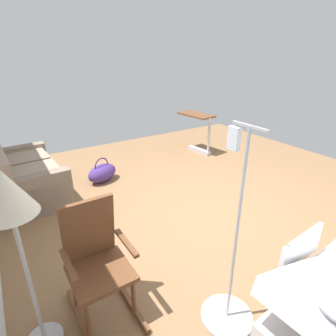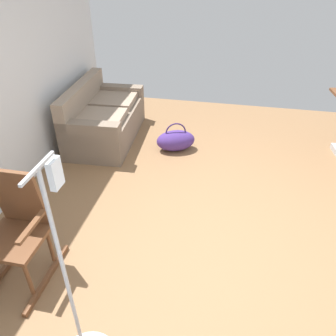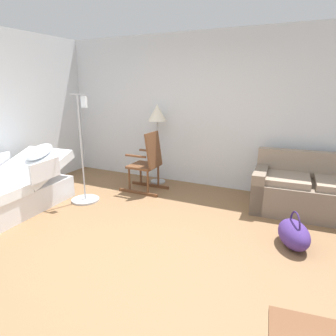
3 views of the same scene
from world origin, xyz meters
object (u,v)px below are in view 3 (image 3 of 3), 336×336
Objects in this scene: hospital_bed at (5,195)px; couch at (311,192)px; rocking_chair at (147,163)px; iv_pole at (85,186)px; duffel_bag at (294,234)px; floor_lamp at (157,118)px.

couch is (3.96, 1.97, 0.01)m from hospital_bed.
iv_pole is (-0.67, -0.85, -0.25)m from rocking_chair.
duffel_bag is (-0.14, -1.14, -0.15)m from couch.
couch is 2.58× the size of duffel_bag.
hospital_bed reaches higher than couch.
hospital_bed is 2.76m from floor_lamp.
duffel_bag is (3.82, 0.83, -0.14)m from hospital_bed.
hospital_bed is 1.13m from iv_pole.
rocking_chair reaches higher than duffel_bag.
rocking_chair is 1.12m from iv_pole.
rocking_chair is at bearing 159.53° from duffel_bag.
couch is 0.98× the size of iv_pole.
duffel_bag is 3.12m from iv_pole.
hospital_bed is at bearing -120.38° from floor_lamp.
duffel_bag is at bearing -1.08° from iv_pole.
floor_lamp reaches higher than hospital_bed.
couch is at bearing -5.73° from floor_lamp.
rocking_chair reaches higher than hospital_bed.
couch is 1.57× the size of rocking_chair.
duffel_bag is at bearing 12.30° from hospital_bed.
iv_pole is at bearing -128.31° from rocking_chair.
hospital_bed is 2.07× the size of rocking_chair.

